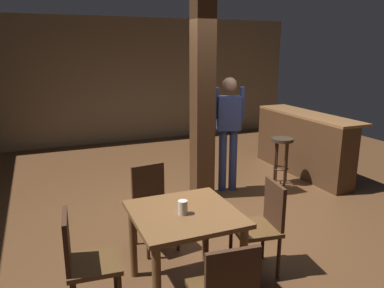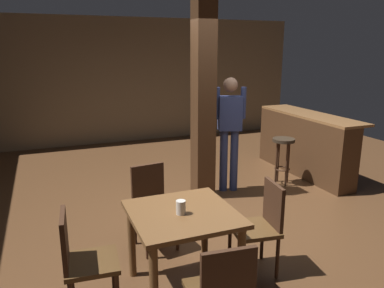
% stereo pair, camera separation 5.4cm
% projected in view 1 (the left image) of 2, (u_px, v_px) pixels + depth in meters
% --- Properties ---
extents(ground_plane, '(10.80, 10.80, 0.00)m').
position_uv_depth(ground_plane, '(217.00, 215.00, 4.91)').
color(ground_plane, '#4C301C').
extents(wall_back, '(8.00, 0.10, 2.80)m').
position_uv_depth(wall_back, '(131.00, 81.00, 8.59)').
color(wall_back, '#756047').
rests_on(wall_back, ground_plane).
extents(pillar, '(0.28, 0.28, 2.80)m').
position_uv_depth(pillar, '(202.00, 102.00, 5.24)').
color(pillar, '#422816').
rests_on(pillar, ground_plane).
extents(dining_table, '(0.89, 0.89, 0.76)m').
position_uv_depth(dining_table, '(185.00, 226.00, 3.26)').
color(dining_table, brown).
rests_on(dining_table, ground_plane).
extents(chair_north, '(0.47, 0.47, 0.89)m').
position_uv_depth(chair_north, '(153.00, 202.00, 4.06)').
color(chair_north, '#4C3319').
rests_on(chair_north, ground_plane).
extents(chair_west, '(0.45, 0.45, 0.89)m').
position_uv_depth(chair_west, '(84.00, 259.00, 2.97)').
color(chair_west, '#4C3319').
rests_on(chair_west, ground_plane).
extents(chair_east, '(0.48, 0.48, 0.89)m').
position_uv_depth(chair_east, '(262.00, 222.00, 3.59)').
color(chair_east, '#4C3319').
rests_on(chair_east, ground_plane).
extents(napkin_cup, '(0.08, 0.08, 0.12)m').
position_uv_depth(napkin_cup, '(183.00, 207.00, 3.16)').
color(napkin_cup, beige).
rests_on(napkin_cup, dining_table).
extents(standing_person, '(0.47, 0.29, 1.72)m').
position_uv_depth(standing_person, '(229.00, 126.00, 5.54)').
color(standing_person, navy).
rests_on(standing_person, ground_plane).
extents(bar_counter, '(0.56, 2.16, 1.05)m').
position_uv_depth(bar_counter, '(302.00, 143.00, 6.44)').
color(bar_counter, brown).
rests_on(bar_counter, ground_plane).
extents(bar_stool_near, '(0.35, 0.35, 0.75)m').
position_uv_depth(bar_stool_near, '(282.00, 150.00, 5.93)').
color(bar_stool_near, '#2D2319').
rests_on(bar_stool_near, ground_plane).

